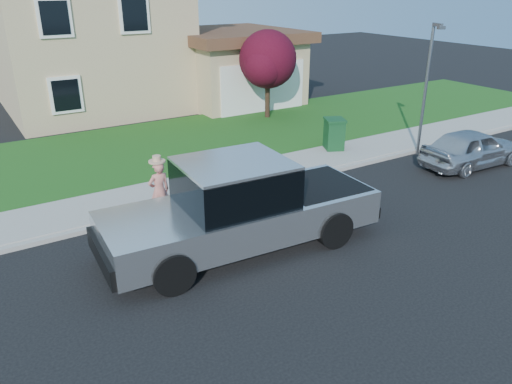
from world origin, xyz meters
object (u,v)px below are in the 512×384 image
Objects in this scene: ornamental_tree at (268,62)px; trash_bin at (334,134)px; woman at (159,190)px; street_lamp at (427,82)px; pickup_truck at (240,208)px; sedan at (472,148)px.

ornamental_tree is 5.78m from trash_bin.
street_lamp is at bearing 176.10° from woman.
pickup_truck reaches higher than woman.
ornamental_tree reaches higher than sedan.
sedan is 0.84× the size of street_lamp.
sedan is 4.75m from trash_bin.
woman is 0.46× the size of sedan.
woman is 0.39× the size of street_lamp.
woman is at bearing 116.39° from pickup_truck.
trash_bin is (6.57, 4.36, -0.30)m from pickup_truck.
woman is (-1.04, 2.44, -0.17)m from pickup_truck.
street_lamp reaches higher than trash_bin.
street_lamp is at bearing -10.84° from trash_bin.
street_lamp reaches higher than sedan.
sedan is 9.59m from ornamental_tree.
ornamental_tree is 7.49m from street_lamp.
ornamental_tree is at bearing 107.90° from trash_bin.
sedan is 3.41× the size of trash_bin.
woman is at bearing 83.65° from sedan.
ornamental_tree is at bearing -142.83° from woman.
pickup_truck is at bearing -121.60° from trash_bin.
pickup_truck is 7.89m from trash_bin.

